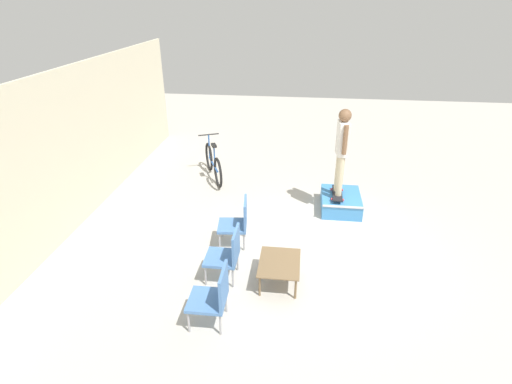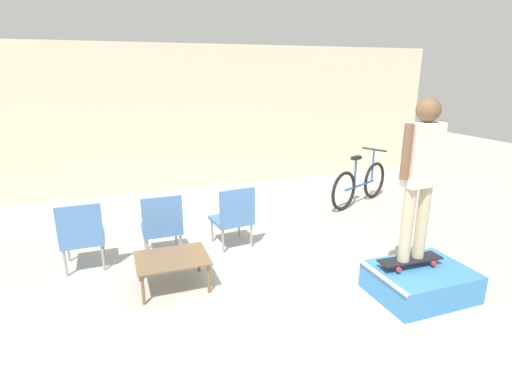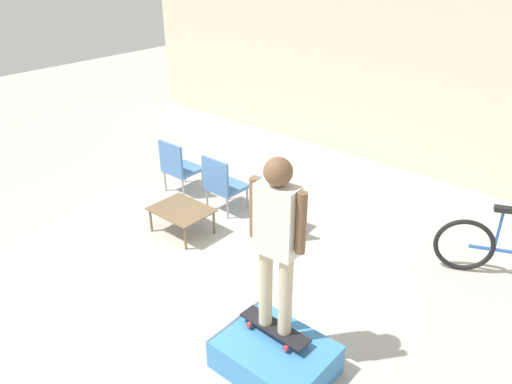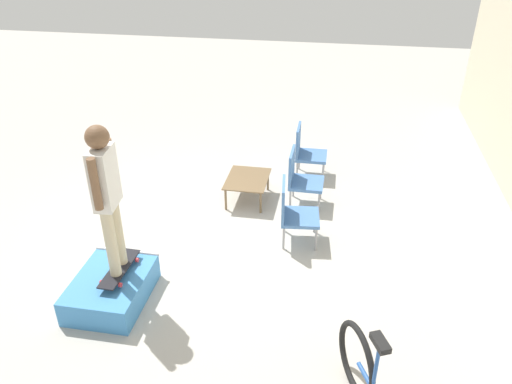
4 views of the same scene
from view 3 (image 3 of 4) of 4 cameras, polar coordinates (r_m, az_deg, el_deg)
name	(u,v)px [view 3 (image 3 of 4)]	position (r m, az deg, el deg)	size (l,w,h in m)	color
ground_plane	(191,281)	(6.34, -7.42, -10.03)	(24.00, 24.00, 0.00)	#B7B2A8
house_wall_back	(389,84)	(9.29, 14.95, 11.83)	(12.00, 0.06, 3.00)	beige
skate_ramp_box	(275,356)	(5.11, 2.15, -18.25)	(1.09, 0.82, 0.35)	#3D84C6
skateboard_on_ramp	(275,328)	(5.04, 2.14, -15.23)	(0.76, 0.28, 0.07)	black
person_skater	(277,234)	(4.39, 2.38, -4.82)	(0.57, 0.25, 1.78)	#C6B793
coffee_table	(181,212)	(7.14, -8.51, -2.22)	(0.83, 0.65, 0.38)	brown
patio_chair_left	(178,166)	(8.24, -8.88, 3.01)	(0.53, 0.53, 0.91)	#99999E
patio_chair_center	(222,183)	(7.57, -3.89, 1.05)	(0.52, 0.52, 0.91)	#99999E
patio_chair_right	(274,203)	(6.98, 2.07, -1.31)	(0.57, 0.57, 0.91)	#99999E
bicycle	(512,250)	(6.89, 27.19, -5.96)	(1.68, 0.82, 1.02)	black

